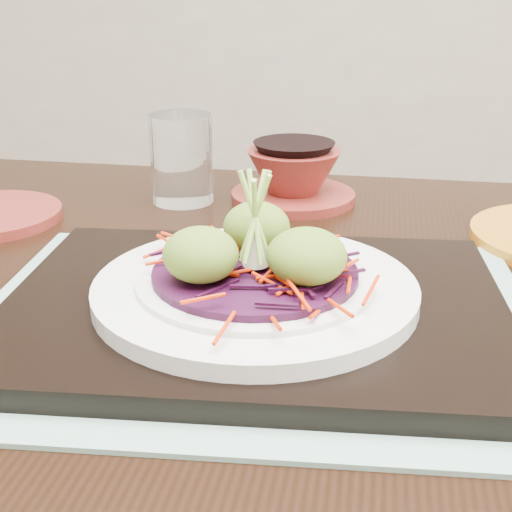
{
  "coord_description": "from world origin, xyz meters",
  "views": [
    {
      "loc": [
        -0.04,
        -0.49,
        1.03
      ],
      "look_at": [
        -0.06,
        0.05,
        0.81
      ],
      "focal_mm": 50.0,
      "sensor_mm": 36.0,
      "label": 1
    }
  ],
  "objects_px": {
    "water_glass": "(182,159)",
    "terracotta_bowl_set": "(293,178)",
    "serving_tray": "(255,308)",
    "dining_table": "(232,392)",
    "white_plate": "(255,288)"
  },
  "relations": [
    {
      "from": "dining_table",
      "to": "serving_tray",
      "type": "relative_size",
      "value": 3.37
    },
    {
      "from": "water_glass",
      "to": "terracotta_bowl_set",
      "type": "height_order",
      "value": "water_glass"
    },
    {
      "from": "dining_table",
      "to": "white_plate",
      "type": "bearing_deg",
      "value": -57.87
    },
    {
      "from": "serving_tray",
      "to": "terracotta_bowl_set",
      "type": "bearing_deg",
      "value": 87.41
    },
    {
      "from": "dining_table",
      "to": "terracotta_bowl_set",
      "type": "height_order",
      "value": "terracotta_bowl_set"
    },
    {
      "from": "serving_tray",
      "to": "white_plate",
      "type": "xyz_separation_m",
      "value": [
        -0.0,
        0.0,
        0.02
      ]
    },
    {
      "from": "serving_tray",
      "to": "terracotta_bowl_set",
      "type": "relative_size",
      "value": 2.13
    },
    {
      "from": "dining_table",
      "to": "terracotta_bowl_set",
      "type": "distance_m",
      "value": 0.31
    },
    {
      "from": "dining_table",
      "to": "white_plate",
      "type": "relative_size",
      "value": 5.18
    },
    {
      "from": "white_plate",
      "to": "terracotta_bowl_set",
      "type": "height_order",
      "value": "terracotta_bowl_set"
    },
    {
      "from": "white_plate",
      "to": "terracotta_bowl_set",
      "type": "relative_size",
      "value": 1.38
    },
    {
      "from": "serving_tray",
      "to": "terracotta_bowl_set",
      "type": "height_order",
      "value": "terracotta_bowl_set"
    },
    {
      "from": "water_glass",
      "to": "terracotta_bowl_set",
      "type": "xyz_separation_m",
      "value": [
        0.13,
        0.01,
        -0.02
      ]
    },
    {
      "from": "serving_tray",
      "to": "water_glass",
      "type": "relative_size",
      "value": 3.72
    },
    {
      "from": "serving_tray",
      "to": "white_plate",
      "type": "relative_size",
      "value": 1.54
    }
  ]
}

